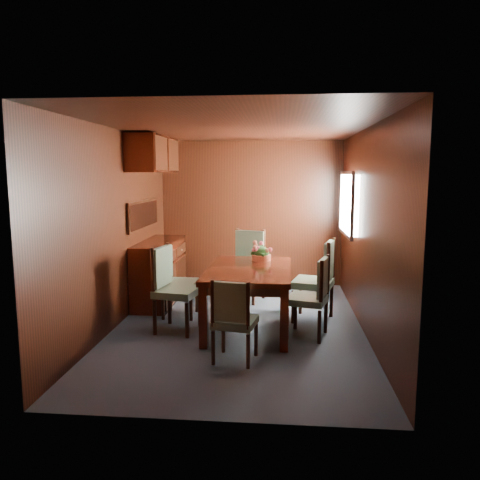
# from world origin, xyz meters

# --- Properties ---
(ground) EXTENTS (4.50, 4.50, 0.00)m
(ground) POSITION_xyz_m (0.00, 0.00, 0.00)
(ground) COLOR #323B45
(ground) RESTS_ON ground
(room_shell) EXTENTS (3.06, 4.52, 2.41)m
(room_shell) POSITION_xyz_m (-0.10, 0.33, 1.63)
(room_shell) COLOR black
(room_shell) RESTS_ON ground
(sideboard) EXTENTS (0.48, 1.40, 0.90)m
(sideboard) POSITION_xyz_m (-1.25, 1.00, 0.45)
(sideboard) COLOR #340F06
(sideboard) RESTS_ON ground
(dining_table) EXTENTS (1.01, 1.60, 0.74)m
(dining_table) POSITION_xyz_m (0.13, -0.05, 0.64)
(dining_table) COLOR #340F06
(dining_table) RESTS_ON ground
(chair_left_near) EXTENTS (0.54, 0.56, 1.03)m
(chair_left_near) POSITION_xyz_m (-0.79, -0.22, 0.57)
(chair_left_near) COLOR black
(chair_left_near) RESTS_ON ground
(chair_left_far) EXTENTS (0.43, 0.45, 0.93)m
(chair_left_far) POSITION_xyz_m (-0.88, 0.35, 0.52)
(chair_left_far) COLOR black
(chair_left_far) RESTS_ON ground
(chair_right_near) EXTENTS (0.53, 0.54, 0.94)m
(chair_right_near) POSITION_xyz_m (0.88, -0.31, 0.52)
(chair_right_near) COLOR black
(chair_right_near) RESTS_ON ground
(chair_right_far) EXTENTS (0.58, 0.60, 1.05)m
(chair_right_far) POSITION_xyz_m (1.00, 0.31, 0.58)
(chair_right_far) COLOR black
(chair_right_far) RESTS_ON ground
(chair_head) EXTENTS (0.47, 0.45, 0.86)m
(chair_head) POSITION_xyz_m (0.05, -1.13, 0.48)
(chair_head) COLOR black
(chair_head) RESTS_ON ground
(chair_foot) EXTENTS (0.62, 0.60, 1.04)m
(chair_foot) POSITION_xyz_m (0.01, 1.27, 0.58)
(chair_foot) COLOR black
(chair_foot) RESTS_ON ground
(flower_centerpiece) EXTENTS (0.27, 0.27, 0.27)m
(flower_centerpiece) POSITION_xyz_m (0.25, 0.45, 0.87)
(flower_centerpiece) COLOR #BD5C3A
(flower_centerpiece) RESTS_ON dining_table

